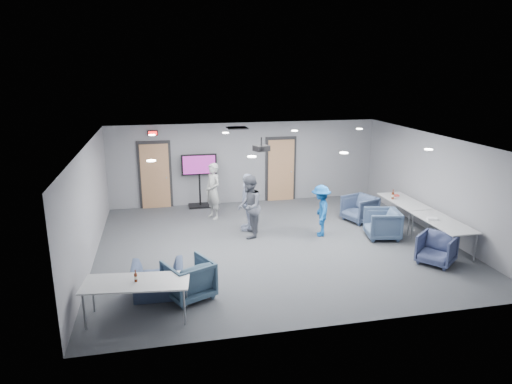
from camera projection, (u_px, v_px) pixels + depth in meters
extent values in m
plane|color=#3B3F43|center=(276.00, 244.00, 11.88)|extent=(9.00, 9.00, 0.00)
plane|color=silver|center=(277.00, 141.00, 11.17)|extent=(9.00, 9.00, 0.00)
cube|color=slate|center=(246.00, 163.00, 15.29)|extent=(9.00, 0.02, 2.70)
cube|color=slate|center=(336.00, 255.00, 7.75)|extent=(9.00, 0.02, 2.70)
cube|color=slate|center=(89.00, 205.00, 10.60)|extent=(0.02, 8.00, 2.70)
cube|color=slate|center=(436.00, 185.00, 12.44)|extent=(0.02, 8.00, 2.70)
cube|color=black|center=(155.00, 175.00, 14.72)|extent=(1.06, 0.06, 2.24)
cube|color=#AA7952|center=(155.00, 176.00, 14.69)|extent=(0.90, 0.05, 2.10)
cylinder|color=#92959A|center=(166.00, 178.00, 14.73)|extent=(0.04, 0.10, 0.04)
cube|color=black|center=(281.00, 169.00, 15.58)|extent=(1.06, 0.06, 2.24)
cube|color=#AA7952|center=(281.00, 170.00, 15.55)|extent=(0.90, 0.05, 2.10)
cylinder|color=#92959A|center=(291.00, 172.00, 15.59)|extent=(0.04, 0.10, 0.04)
cube|color=black|center=(153.00, 133.00, 14.33)|extent=(0.32, 0.06, 0.16)
cube|color=#FF0C0C|center=(153.00, 133.00, 14.30)|extent=(0.26, 0.02, 0.11)
cube|color=black|center=(237.00, 128.00, 13.71)|extent=(0.60, 0.60, 0.03)
cylinder|color=white|center=(151.00, 161.00, 8.86)|extent=(0.18, 0.18, 0.02)
cylinder|color=white|center=(152.00, 135.00, 12.25)|extent=(0.18, 0.18, 0.02)
cylinder|color=white|center=(252.00, 157.00, 9.27)|extent=(0.18, 0.18, 0.02)
cylinder|color=white|center=(226.00, 133.00, 12.66)|extent=(0.18, 0.18, 0.02)
cylinder|color=white|center=(344.00, 153.00, 9.68)|extent=(0.18, 0.18, 0.02)
cylinder|color=white|center=(295.00, 131.00, 13.07)|extent=(0.18, 0.18, 0.02)
cylinder|color=white|center=(429.00, 149.00, 10.08)|extent=(0.18, 0.18, 0.02)
cylinder|color=white|center=(359.00, 129.00, 13.48)|extent=(0.18, 0.18, 0.02)
imported|color=#9FA29F|center=(213.00, 191.00, 13.70)|extent=(0.64, 0.74, 1.70)
imported|color=#4D515C|center=(249.00, 207.00, 12.16)|extent=(0.84, 0.97, 1.70)
imported|color=#99A4C5|center=(248.00, 202.00, 12.74)|extent=(0.51, 0.99, 1.62)
imported|color=#154A8D|center=(321.00, 211.00, 12.30)|extent=(0.75, 1.02, 1.41)
imported|color=#37445F|center=(360.00, 209.00, 13.54)|extent=(1.08, 1.07, 0.77)
imported|color=#3D4F69|center=(382.00, 224.00, 12.20)|extent=(1.01, 0.99, 0.79)
imported|color=#3A4264|center=(437.00, 249.00, 10.60)|extent=(1.09, 1.09, 0.72)
imported|color=#3D5569|center=(189.00, 279.00, 9.02)|extent=(1.13, 1.14, 0.79)
imported|color=#37435F|center=(158.00, 280.00, 9.10)|extent=(1.04, 0.91, 0.66)
cube|color=silver|center=(404.00, 201.00, 13.15)|extent=(0.77, 1.85, 0.03)
cylinder|color=#92959A|center=(380.00, 205.00, 13.98)|extent=(0.04, 0.04, 0.70)
cylinder|color=#92959A|center=(409.00, 223.00, 12.39)|extent=(0.04, 0.04, 0.70)
cylinder|color=#92959A|center=(398.00, 204.00, 14.11)|extent=(0.04, 0.04, 0.70)
cylinder|color=#92959A|center=(429.00, 222.00, 12.51)|extent=(0.04, 0.04, 0.70)
cube|color=silver|center=(443.00, 222.00, 11.36)|extent=(0.78, 1.88, 0.03)
cylinder|color=#92959A|center=(412.00, 226.00, 12.20)|extent=(0.04, 0.04, 0.70)
cylinder|color=#92959A|center=(452.00, 250.00, 10.58)|extent=(0.04, 0.04, 0.70)
cylinder|color=#92959A|center=(433.00, 224.00, 12.33)|extent=(0.04, 0.04, 0.70)
cylinder|color=#92959A|center=(475.00, 248.00, 10.71)|extent=(0.04, 0.04, 0.70)
cube|color=silver|center=(136.00, 282.00, 8.17)|extent=(1.96, 1.00, 0.03)
cylinder|color=#92959A|center=(186.00, 290.00, 8.64)|extent=(0.04, 0.04, 0.70)
cylinder|color=#92959A|center=(93.00, 295.00, 8.49)|extent=(0.04, 0.04, 0.70)
cylinder|color=#92959A|center=(184.00, 307.00, 8.04)|extent=(0.04, 0.04, 0.70)
cylinder|color=#92959A|center=(84.00, 312.00, 7.89)|extent=(0.04, 0.04, 0.70)
cylinder|color=#56200E|center=(136.00, 278.00, 8.15)|extent=(0.06, 0.06, 0.16)
cylinder|color=#56200E|center=(135.00, 272.00, 8.12)|extent=(0.02, 0.02, 0.07)
cylinder|color=beige|center=(136.00, 278.00, 8.15)|extent=(0.06, 0.06, 0.05)
cylinder|color=#56200E|center=(393.00, 196.00, 13.28)|extent=(0.07, 0.07, 0.20)
cylinder|color=#56200E|center=(393.00, 191.00, 13.24)|extent=(0.03, 0.03, 0.09)
cylinder|color=beige|center=(393.00, 196.00, 13.28)|extent=(0.08, 0.08, 0.07)
cube|color=#C03930|center=(395.00, 195.00, 13.60)|extent=(0.21, 0.15, 0.04)
cube|color=silver|center=(432.00, 219.00, 11.48)|extent=(0.29, 0.24, 0.06)
cube|color=black|center=(200.00, 206.00, 15.08)|extent=(0.76, 0.54, 0.06)
cylinder|color=black|center=(200.00, 186.00, 14.90)|extent=(0.06, 0.06, 1.31)
cube|color=black|center=(199.00, 164.00, 14.71)|extent=(1.14, 0.07, 0.68)
cube|color=#7B1B71|center=(199.00, 165.00, 14.67)|extent=(1.03, 0.01, 0.59)
cylinder|color=black|center=(261.00, 141.00, 11.87)|extent=(0.04, 0.04, 0.22)
cube|color=black|center=(261.00, 148.00, 11.92)|extent=(0.45, 0.42, 0.15)
cylinder|color=black|center=(263.00, 149.00, 11.76)|extent=(0.08, 0.06, 0.08)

